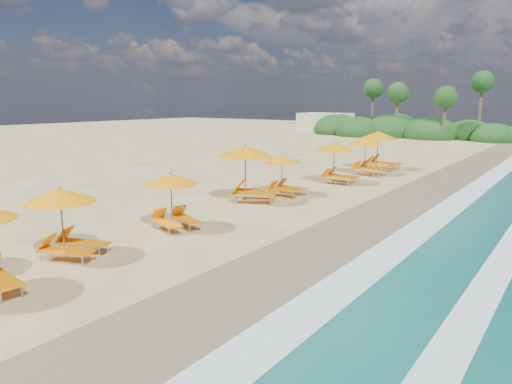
% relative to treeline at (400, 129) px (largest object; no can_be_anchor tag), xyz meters
% --- Properties ---
extents(ground, '(160.00, 160.00, 0.00)m').
position_rel_treeline_xyz_m(ground, '(9.94, -45.51, -1.00)').
color(ground, '#D5BD7D').
rests_on(ground, ground).
extents(wet_sand, '(4.00, 160.00, 0.01)m').
position_rel_treeline_xyz_m(wet_sand, '(13.94, -45.51, -0.99)').
color(wet_sand, '#8C7953').
rests_on(wet_sand, ground).
extents(surf_foam, '(4.00, 160.00, 0.01)m').
position_rel_treeline_xyz_m(surf_foam, '(16.64, -45.51, -0.97)').
color(surf_foam, white).
rests_on(surf_foam, ground).
extents(station_3, '(2.78, 2.73, 2.15)m').
position_rel_treeline_xyz_m(station_3, '(7.71, -52.08, 0.21)').
color(station_3, olive).
rests_on(station_3, ground).
extents(station_4, '(2.65, 2.59, 2.08)m').
position_rel_treeline_xyz_m(station_4, '(7.98, -47.97, 0.17)').
color(station_4, olive).
rests_on(station_4, ground).
extents(station_5, '(3.52, 3.51, 2.67)m').
position_rel_treeline_xyz_m(station_5, '(7.40, -42.50, 0.50)').
color(station_5, olive).
rests_on(station_5, ground).
extents(station_6, '(2.23, 2.05, 2.07)m').
position_rel_treeline_xyz_m(station_6, '(7.95, -40.32, 0.17)').
color(station_6, olive).
rests_on(station_6, ground).
extents(station_7, '(2.63, 2.44, 2.38)m').
position_rel_treeline_xyz_m(station_7, '(8.52, -35.68, 0.34)').
color(station_7, olive).
rests_on(station_7, ground).
extents(station_8, '(2.94, 2.83, 2.41)m').
position_rel_treeline_xyz_m(station_8, '(8.71, -31.71, 0.35)').
color(station_8, olive).
rests_on(station_8, ground).
extents(station_9, '(2.85, 2.62, 2.66)m').
position_rel_treeline_xyz_m(station_9, '(8.53, -29.05, 0.50)').
color(station_9, olive).
rests_on(station_9, ground).
extents(treeline, '(25.80, 8.80, 9.74)m').
position_rel_treeline_xyz_m(treeline, '(0.00, 0.00, 0.00)').
color(treeline, '#163D14').
rests_on(treeline, ground).
extents(beach_building, '(7.00, 5.00, 2.80)m').
position_rel_treeline_xyz_m(beach_building, '(-12.06, 2.49, 0.40)').
color(beach_building, beige).
rests_on(beach_building, ground).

